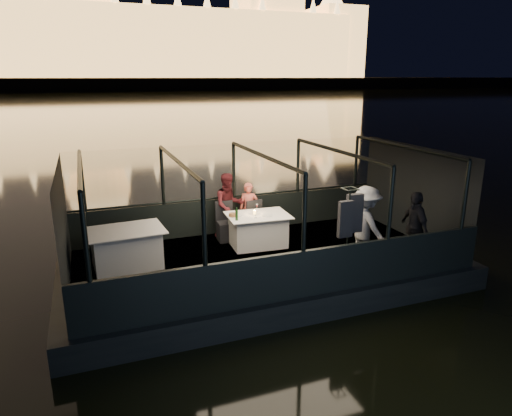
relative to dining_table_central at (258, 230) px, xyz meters
name	(u,v)px	position (x,y,z in m)	size (l,w,h in m)	color
river_water	(101,102)	(-0.19, 79.23, -0.89)	(500.00, 500.00, 0.00)	black
boat_hull	(262,278)	(-0.19, -0.77, -0.89)	(8.60, 4.40, 1.00)	black
boat_deck	(262,259)	(-0.19, -0.77, -0.41)	(8.00, 4.00, 0.04)	black
gunwale_port	(234,214)	(-0.19, 1.23, 0.06)	(8.00, 0.08, 0.90)	black
gunwale_starboard	(303,274)	(-0.19, -2.77, 0.06)	(8.00, 0.08, 0.90)	black
cabin_glass_port	(234,171)	(-0.19, 1.23, 1.21)	(8.00, 0.02, 1.40)	#99B2B2
cabin_glass_starboard	(305,213)	(-0.19, -2.77, 1.21)	(8.00, 0.02, 1.40)	#99B2B2
cabin_roof_glass	(263,156)	(-0.19, -0.77, 1.91)	(8.00, 4.00, 0.02)	#99B2B2
end_wall_fore	(63,229)	(-4.19, -0.77, 0.76)	(0.02, 4.00, 2.30)	black
end_wall_aft	(414,192)	(3.81, -0.77, 0.76)	(0.02, 4.00, 2.30)	black
canopy_ribs	(263,208)	(-0.19, -0.77, 0.76)	(8.00, 4.00, 2.30)	black
embankment	(87,85)	(-0.19, 209.23, 0.11)	(400.00, 140.00, 6.00)	#423D33
parliament_building	(80,4)	(-0.19, 174.23, 28.11)	(220.00, 32.00, 60.00)	#F2D18C
dining_table_central	(258,230)	(0.00, 0.00, 0.00)	(1.45, 1.05, 0.77)	silver
dining_table_aft	(127,250)	(-3.04, -0.22, 0.00)	(1.57, 1.14, 0.83)	silver
chair_port_left	(227,223)	(-0.59, 0.62, 0.06)	(0.44, 0.44, 0.94)	black
chair_port_right	(257,221)	(0.15, 0.45, 0.06)	(0.43, 0.43, 0.93)	black
coat_stand	(348,234)	(1.04, -2.26, 0.51)	(0.52, 0.42, 1.87)	black
person_woman_coral	(249,206)	(0.08, 0.85, 0.36)	(0.48, 0.32, 1.34)	#D35D4C
person_man_maroon	(229,208)	(-0.44, 0.89, 0.36)	(0.78, 0.60, 1.61)	#421216
passenger_stripe	(365,226)	(1.75, -1.80, 0.47)	(1.11, 0.62, 1.71)	white
passenger_dark	(414,225)	(2.76, -2.13, 0.47)	(0.93, 0.39, 1.59)	black
wine_bottle	(237,214)	(-0.60, -0.22, 0.53)	(0.06, 0.06, 0.30)	#163A15
bread_basket	(233,215)	(-0.60, 0.08, 0.42)	(0.18, 0.18, 0.07)	brown
amber_candle	(255,212)	(-0.05, 0.10, 0.42)	(0.06, 0.06, 0.09)	#FFB63F
plate_near	(268,215)	(0.19, -0.14, 0.39)	(0.26, 0.26, 0.02)	silver
plate_far	(238,215)	(-0.47, 0.10, 0.39)	(0.24, 0.24, 0.01)	white
wine_glass_white	(236,215)	(-0.58, -0.13, 0.48)	(0.07, 0.07, 0.19)	silver
wine_glass_red	(257,208)	(0.07, 0.25, 0.48)	(0.06, 0.06, 0.19)	white
wine_glass_empty	(256,214)	(-0.14, -0.21, 0.48)	(0.07, 0.07, 0.20)	silver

